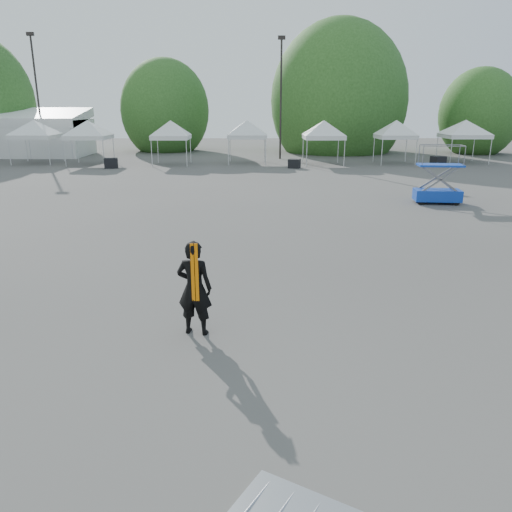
{
  "coord_description": "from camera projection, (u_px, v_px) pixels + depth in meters",
  "views": [
    {
      "loc": [
        0.52,
        -11.53,
        4.43
      ],
      "look_at": [
        0.62,
        -1.21,
        1.3
      ],
      "focal_mm": 35.0,
      "sensor_mm": 36.0,
      "label": 1
    }
  ],
  "objects": [
    {
      "name": "tree_far_e",
      "position": [
        479.0,
        114.0,
        46.87
      ],
      "size": [
        3.84,
        3.84,
        5.84
      ],
      "color": "#382314",
      "rests_on": "ground"
    },
    {
      "name": "man",
      "position": [
        194.0,
        288.0,
        9.84
      ],
      "size": [
        0.79,
        0.6,
        1.94
      ],
      "rotation": [
        0.0,
        0.0,
        2.94
      ],
      "color": "black",
      "rests_on": "ground"
    },
    {
      "name": "ground",
      "position": [
        231.0,
        292.0,
        12.32
      ],
      "size": [
        120.0,
        120.0,
        0.0
      ],
      "primitive_type": "plane",
      "color": "#474442",
      "rests_on": "ground"
    },
    {
      "name": "light_pole_east",
      "position": [
        281.0,
        92.0,
        41.37
      ],
      "size": [
        0.6,
        0.25,
        9.8
      ],
      "color": "black",
      "rests_on": "ground"
    },
    {
      "name": "tent_d",
      "position": [
        170.0,
        124.0,
        37.79
      ],
      "size": [
        3.96,
        3.96,
        3.88
      ],
      "color": "silver",
      "rests_on": "ground"
    },
    {
      "name": "tent_b",
      "position": [
        34.0,
        124.0,
        38.8
      ],
      "size": [
        4.52,
        4.52,
        3.88
      ],
      "color": "silver",
      "rests_on": "ground"
    },
    {
      "name": "marquee",
      "position": [
        2.0,
        134.0,
        45.04
      ],
      "size": [
        15.0,
        6.25,
        4.23
      ],
      "color": "white",
      "rests_on": "ground"
    },
    {
      "name": "crate_mid",
      "position": [
        294.0,
        164.0,
        36.54
      ],
      "size": [
        1.0,
        0.88,
        0.65
      ],
      "primitive_type": "cube",
      "rotation": [
        0.0,
        0.0,
        -0.32
      ],
      "color": "black",
      "rests_on": "ground"
    },
    {
      "name": "crate_east",
      "position": [
        438.0,
        161.0,
        37.51
      ],
      "size": [
        1.19,
        1.07,
        0.75
      ],
      "primitive_type": "cube",
      "rotation": [
        0.0,
        0.0,
        0.4
      ],
      "color": "black",
      "rests_on": "ground"
    },
    {
      "name": "tree_mid_w",
      "position": [
        165.0,
        110.0,
        49.39
      ],
      "size": [
        4.16,
        4.16,
        6.33
      ],
      "color": "#382314",
      "rests_on": "ground"
    },
    {
      "name": "tent_c",
      "position": [
        88.0,
        124.0,
        37.9
      ],
      "size": [
        4.37,
        4.37,
        3.88
      ],
      "color": "silver",
      "rests_on": "ground"
    },
    {
      "name": "tree_mid_e",
      "position": [
        338.0,
        101.0,
        48.32
      ],
      "size": [
        5.12,
        5.12,
        7.79
      ],
      "color": "#382314",
      "rests_on": "ground"
    },
    {
      "name": "tent_g",
      "position": [
        396.0,
        124.0,
        38.55
      ],
      "size": [
        3.98,
        3.98,
        3.88
      ],
      "color": "silver",
      "rests_on": "ground"
    },
    {
      "name": "tent_f",
      "position": [
        324.0,
        124.0,
        37.92
      ],
      "size": [
        4.26,
        4.26,
        3.88
      ],
      "color": "silver",
      "rests_on": "ground"
    },
    {
      "name": "crate_west",
      "position": [
        111.0,
        163.0,
        36.48
      ],
      "size": [
        1.04,
        0.88,
        0.72
      ],
      "primitive_type": "cube",
      "rotation": [
        0.0,
        0.0,
        0.18
      ],
      "color": "black",
      "rests_on": "ground"
    },
    {
      "name": "scissor_lift",
      "position": [
        439.0,
        174.0,
        23.08
      ],
      "size": [
        2.19,
        1.27,
        2.69
      ],
      "rotation": [
        0.0,
        0.0,
        -0.12
      ],
      "color": "#0D1FAB",
      "rests_on": "ground"
    },
    {
      "name": "tent_e",
      "position": [
        247.0,
        124.0,
        38.76
      ],
      "size": [
        4.29,
        4.29,
        3.88
      ],
      "color": "silver",
      "rests_on": "ground"
    },
    {
      "name": "tent_h",
      "position": [
        466.0,
        123.0,
        39.22
      ],
      "size": [
        4.58,
        4.58,
        3.88
      ],
      "color": "silver",
      "rests_on": "ground"
    },
    {
      "name": "light_pole_west",
      "position": [
        37.0,
        89.0,
        43.02
      ],
      "size": [
        0.6,
        0.25,
        10.3
      ],
      "color": "black",
      "rests_on": "ground"
    }
  ]
}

